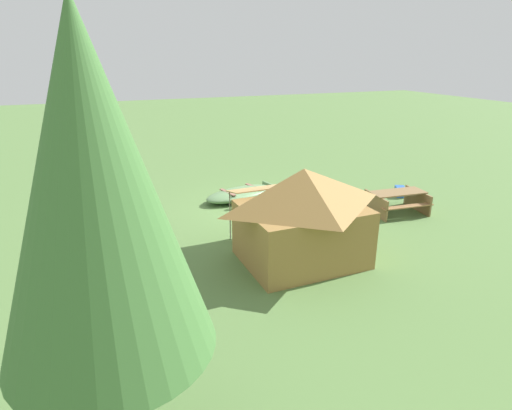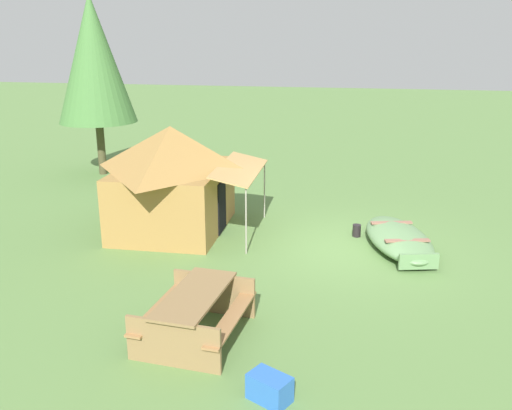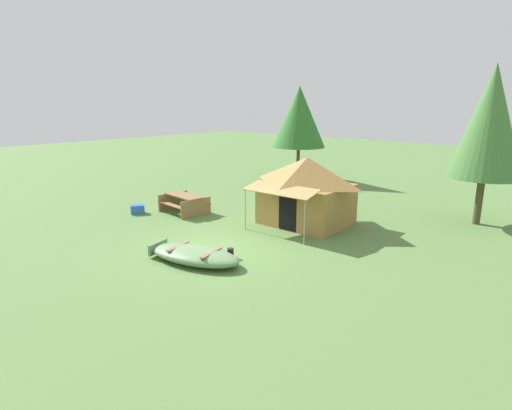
% 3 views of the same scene
% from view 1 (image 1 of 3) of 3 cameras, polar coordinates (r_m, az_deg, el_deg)
% --- Properties ---
extents(ground_plane, '(80.00, 80.00, 0.00)m').
position_cam_1_polar(ground_plane, '(15.41, 0.53, -0.52)').
color(ground_plane, '#597E41').
extents(beached_rowboat, '(3.20, 1.97, 0.44)m').
position_cam_1_polar(beached_rowboat, '(16.38, -2.00, 1.55)').
color(beached_rowboat, '#628957').
rests_on(beached_rowboat, ground_plane).
extents(canvas_cabin_tent, '(3.38, 3.53, 2.59)m').
position_cam_1_polar(canvas_cabin_tent, '(11.23, 6.24, -1.25)').
color(canvas_cabin_tent, olive).
rests_on(canvas_cabin_tent, ground_plane).
extents(picnic_table, '(2.04, 1.63, 0.77)m').
position_cam_1_polar(picnic_table, '(15.73, 18.45, 0.72)').
color(picnic_table, olive).
rests_on(picnic_table, ground_plane).
extents(cooler_box, '(0.57, 0.66, 0.37)m').
position_cam_1_polar(cooler_box, '(17.70, 18.82, 1.74)').
color(cooler_box, blue).
rests_on(cooler_box, ground_plane).
extents(fuel_can, '(0.25, 0.25, 0.30)m').
position_cam_1_polar(fuel_can, '(15.38, -2.79, -0.01)').
color(fuel_can, black).
rests_on(fuel_can, ground_plane).
extents(pine_tree_back_right, '(2.60, 2.60, 5.98)m').
position_cam_1_polar(pine_tree_back_right, '(5.08, -20.90, 1.69)').
color(pine_tree_back_right, '#464127').
rests_on(pine_tree_back_right, ground_plane).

